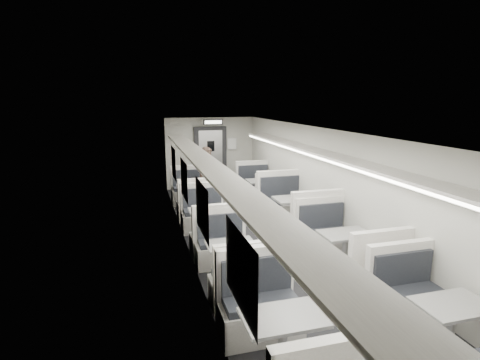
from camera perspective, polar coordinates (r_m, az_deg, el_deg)
room at (r=7.16m, az=4.67°, el=-2.44°), size 3.24×12.24×2.64m
booth_left_a at (r=10.31m, az=-7.15°, el=-2.67°), size 1.02×2.07×1.11m
booth_left_b at (r=8.07m, az=-4.65°, el=-6.89°), size 1.02×2.06×1.10m
booth_left_c at (r=6.39m, az=-1.40°, el=-12.38°), size 0.96×1.95×1.04m
booth_left_d at (r=4.47m, az=6.47°, el=-23.82°), size 1.06×2.14×1.15m
booth_right_a at (r=10.75m, az=3.45°, el=-1.89°), size 1.06×2.15×1.15m
booth_right_b at (r=8.66m, az=8.47°, el=-5.29°), size 1.16×2.35×1.26m
booth_right_c at (r=6.92m, az=15.64°, el=-10.58°), size 1.05×2.13×1.14m
booth_right_d at (r=5.30m, az=29.39°, el=-19.38°), size 1.01×2.06×1.10m
passenger at (r=10.28m, az=-4.88°, el=0.21°), size 0.75×0.63×1.75m
window_a at (r=10.07m, az=-10.07°, el=2.58°), size 0.02×1.18×0.84m
window_b at (r=7.92m, az=-8.51°, el=0.02°), size 0.02×1.18×0.84m
window_c at (r=5.81m, az=-5.79°, el=-4.42°), size 0.02×1.18×0.84m
window_d at (r=3.80m, az=0.04°, el=-13.69°), size 0.02×1.18×0.84m
luggage_rack_left at (r=6.39m, az=-4.82°, el=2.35°), size 0.46×10.40×0.09m
luggage_rack_right at (r=7.27m, az=14.86°, el=3.18°), size 0.46×10.40×0.09m
vestibule_door at (r=12.81m, az=-4.49°, el=3.38°), size 1.10×0.13×2.10m
exit_sign at (r=12.20m, az=-4.15°, el=8.80°), size 0.62×0.12×0.16m
wall_notice at (r=12.90m, az=-1.23°, el=5.54°), size 0.32×0.02×0.40m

